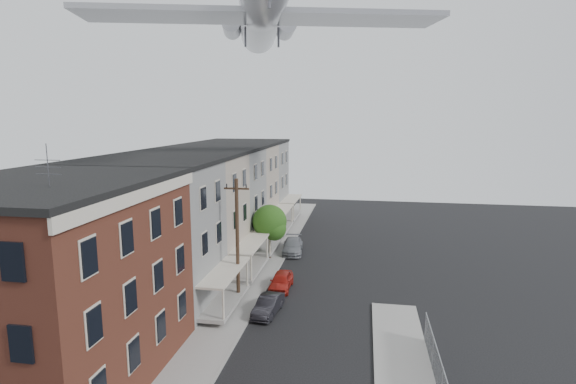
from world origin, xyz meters
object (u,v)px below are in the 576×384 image
Objects in this scene: car_near at (281,281)px; airplane at (262,8)px; utility_pole at (237,239)px; street_tree at (271,224)px; car_far at (293,246)px; car_mid at (268,305)px.

car_near is 21.27m from airplane.
utility_pole is 1.73× the size of street_tree.
car_far is (-0.64, 9.56, 0.02)m from car_near.
car_near is at bearing 95.69° from car_mid.
street_tree is 12.20m from car_mid.
airplane is at bearing -108.32° from car_far.
car_near is at bearing -56.62° from airplane.
car_far is at bearing 93.84° from car_near.
car_mid is (2.58, -1.73, -4.06)m from utility_pole.
street_tree is at bearing 93.70° from airplane.
utility_pole is at bearing -133.53° from car_near.
airplane is at bearing 111.07° from car_mid.
street_tree is at bearing 107.34° from car_mid.
utility_pole is 2.41× the size of car_mid.
car_far is 21.93m from airplane.
street_tree reaches higher than car_near.
utility_pole reaches higher than street_tree.
airplane reaches higher than street_tree.
utility_pole is 13.12m from car_far.
street_tree is 1.11× the size of car_far.
street_tree reaches higher than car_far.
utility_pole is at bearing -91.89° from street_tree.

